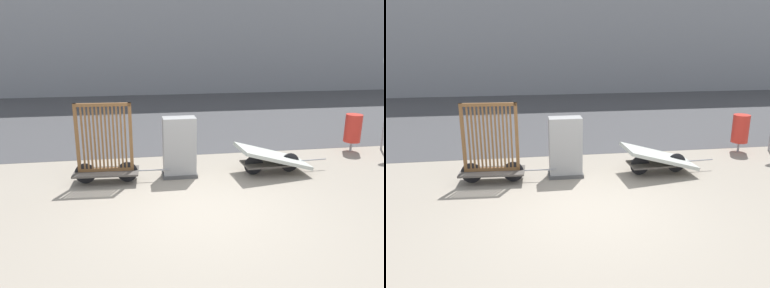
# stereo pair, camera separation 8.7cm
# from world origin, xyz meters

# --- Properties ---
(ground_plane) EXTENTS (60.00, 60.00, 0.00)m
(ground_plane) POSITION_xyz_m (0.00, 0.00, 0.00)
(ground_plane) COLOR gray
(road_strip) EXTENTS (56.00, 10.95, 0.01)m
(road_strip) POSITION_xyz_m (0.00, 8.83, 0.00)
(road_strip) COLOR #424244
(road_strip) RESTS_ON ground_plane
(bike_cart_with_bedframe) EXTENTS (2.12, 0.69, 1.78)m
(bike_cart_with_bedframe) POSITION_xyz_m (-1.91, 1.70, 0.66)
(bike_cart_with_bedframe) COLOR #4C4742
(bike_cart_with_bedframe) RESTS_ON ground_plane
(bike_cart_with_mattress) EXTENTS (2.26, 1.03, 0.70)m
(bike_cart_with_mattress) POSITION_xyz_m (1.92, 1.70, 0.37)
(bike_cart_with_mattress) COLOR #4C4742
(bike_cart_with_mattress) RESTS_ON ground_plane
(utility_cabinet) EXTENTS (0.80, 0.45, 1.39)m
(utility_cabinet) POSITION_xyz_m (-0.27, 1.83, 0.65)
(utility_cabinet) COLOR #4C4C4C
(utility_cabinet) RESTS_ON ground_plane
(trash_bin) EXTENTS (0.45, 0.45, 1.06)m
(trash_bin) POSITION_xyz_m (4.74, 3.01, 0.67)
(trash_bin) COLOR gray
(trash_bin) RESTS_ON ground_plane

